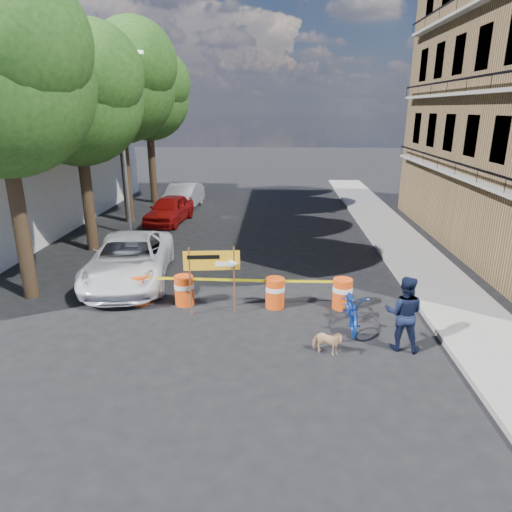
# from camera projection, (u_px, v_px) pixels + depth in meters

# --- Properties ---
(ground) EXTENTS (120.00, 120.00, 0.00)m
(ground) POSITION_uv_depth(u_px,v_px,m) (244.00, 330.00, 12.11)
(ground) COLOR black
(ground) RESTS_ON ground
(sidewalk_east) EXTENTS (2.40, 40.00, 0.15)m
(sidewalk_east) POSITION_uv_depth(u_px,v_px,m) (416.00, 260.00, 17.52)
(sidewalk_east) COLOR gray
(sidewalk_east) RESTS_ON ground
(tree_mid_a) EXTENTS (5.25, 5.00, 8.68)m
(tree_mid_a) POSITION_uv_depth(u_px,v_px,m) (78.00, 98.00, 17.20)
(tree_mid_a) COLOR #332316
(tree_mid_a) RESTS_ON ground
(tree_mid_b) EXTENTS (5.67, 5.40, 9.62)m
(tree_mid_b) POSITION_uv_depth(u_px,v_px,m) (120.00, 84.00, 21.73)
(tree_mid_b) COLOR #332316
(tree_mid_b) RESTS_ON ground
(tree_far) EXTENTS (5.04, 4.80, 8.84)m
(tree_far) POSITION_uv_depth(u_px,v_px,m) (149.00, 98.00, 26.64)
(tree_far) COLOR #332316
(tree_far) RESTS_ON ground
(streetlamp) EXTENTS (1.25, 0.18, 8.00)m
(streetlamp) POSITION_uv_depth(u_px,v_px,m) (124.00, 138.00, 20.04)
(streetlamp) COLOR gray
(streetlamp) RESTS_ON ground
(barrel_far_left) EXTENTS (0.58, 0.58, 0.90)m
(barrel_far_left) POSITION_uv_depth(u_px,v_px,m) (140.00, 289.00, 13.65)
(barrel_far_left) COLOR #E9430D
(barrel_far_left) RESTS_ON ground
(barrel_mid_left) EXTENTS (0.58, 0.58, 0.90)m
(barrel_mid_left) POSITION_uv_depth(u_px,v_px,m) (184.00, 290.00, 13.58)
(barrel_mid_left) COLOR #E9430D
(barrel_mid_left) RESTS_ON ground
(barrel_mid_right) EXTENTS (0.58, 0.58, 0.90)m
(barrel_mid_right) POSITION_uv_depth(u_px,v_px,m) (275.00, 292.00, 13.39)
(barrel_mid_right) COLOR #E9430D
(barrel_mid_right) RESTS_ON ground
(barrel_far_right) EXTENTS (0.58, 0.58, 0.90)m
(barrel_far_right) POSITION_uv_depth(u_px,v_px,m) (342.00, 293.00, 13.33)
(barrel_far_right) COLOR #E9430D
(barrel_far_right) RESTS_ON ground
(detour_sign) EXTENTS (1.56, 0.31, 2.01)m
(detour_sign) POSITION_uv_depth(u_px,v_px,m) (220.00, 265.00, 12.61)
(detour_sign) COLOR #592D19
(detour_sign) RESTS_ON ground
(pedestrian) EXTENTS (1.07, 0.94, 1.88)m
(pedestrian) POSITION_uv_depth(u_px,v_px,m) (404.00, 313.00, 10.92)
(pedestrian) COLOR black
(pedestrian) RESTS_ON ground
(bicycle) EXTENTS (0.75, 1.09, 2.03)m
(bicycle) POSITION_uv_depth(u_px,v_px,m) (353.00, 292.00, 12.02)
(bicycle) COLOR #153FAF
(bicycle) RESTS_ON ground
(dog) EXTENTS (0.83, 0.58, 0.64)m
(dog) POSITION_uv_depth(u_px,v_px,m) (327.00, 342.00, 10.83)
(dog) COLOR #DDB27E
(dog) RESTS_ON ground
(suv_white) EXTENTS (3.22, 5.77, 1.53)m
(suv_white) POSITION_uv_depth(u_px,v_px,m) (130.00, 259.00, 15.37)
(suv_white) COLOR white
(suv_white) RESTS_ON ground
(sedan_red) EXTENTS (2.14, 4.28, 1.40)m
(sedan_red) POSITION_uv_depth(u_px,v_px,m) (169.00, 209.00, 23.27)
(sedan_red) COLOR maroon
(sedan_red) RESTS_ON ground
(sedan_silver) EXTENTS (1.88, 4.60, 1.48)m
(sedan_silver) POSITION_uv_depth(u_px,v_px,m) (183.00, 197.00, 26.48)
(sedan_silver) COLOR #B3B4BB
(sedan_silver) RESTS_ON ground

